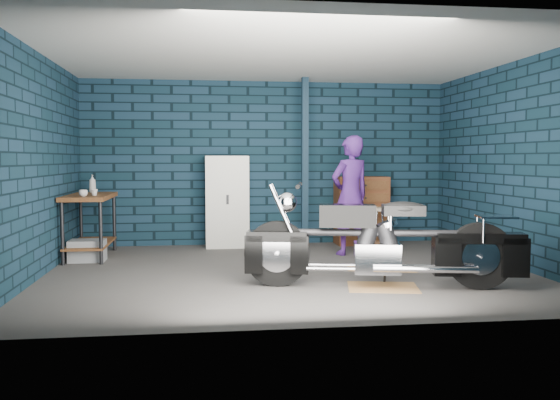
{
  "coord_description": "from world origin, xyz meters",
  "views": [
    {
      "loc": [
        -1.07,
        -7.32,
        1.43
      ],
      "look_at": [
        -0.07,
        0.3,
        0.89
      ],
      "focal_mm": 38.0,
      "sensor_mm": 36.0,
      "label": 1
    }
  ],
  "objects_px": {
    "person": "(350,195)",
    "shop_stool": "(384,229)",
    "locker": "(227,202)",
    "storage_bin": "(87,251)",
    "motorcycle": "(383,236)",
    "workbench": "(90,226)",
    "tool_chest": "(362,211)"
  },
  "relations": [
    {
      "from": "storage_bin",
      "to": "shop_stool",
      "type": "xyz_separation_m",
      "value": [
        4.39,
        0.44,
        0.18
      ]
    },
    {
      "from": "locker",
      "to": "shop_stool",
      "type": "distance_m",
      "value": 2.53
    },
    {
      "from": "motorcycle",
      "to": "storage_bin",
      "type": "height_order",
      "value": "motorcycle"
    },
    {
      "from": "person",
      "to": "shop_stool",
      "type": "xyz_separation_m",
      "value": [
        0.62,
        0.33,
        -0.55
      ]
    },
    {
      "from": "motorcycle",
      "to": "tool_chest",
      "type": "distance_m",
      "value": 3.35
    },
    {
      "from": "locker",
      "to": "tool_chest",
      "type": "bearing_deg",
      "value": 0.0
    },
    {
      "from": "workbench",
      "to": "tool_chest",
      "type": "bearing_deg",
      "value": 10.22
    },
    {
      "from": "motorcycle",
      "to": "tool_chest",
      "type": "height_order",
      "value": "motorcycle"
    },
    {
      "from": "person",
      "to": "storage_bin",
      "type": "xyz_separation_m",
      "value": [
        -3.77,
        -0.11,
        -0.73
      ]
    },
    {
      "from": "storage_bin",
      "to": "tool_chest",
      "type": "distance_m",
      "value": 4.38
    },
    {
      "from": "tool_chest",
      "to": "shop_stool",
      "type": "bearing_deg",
      "value": -75.96
    },
    {
      "from": "storage_bin",
      "to": "tool_chest",
      "type": "xyz_separation_m",
      "value": [
        4.22,
        1.12,
        0.41
      ]
    },
    {
      "from": "person",
      "to": "storage_bin",
      "type": "relative_size",
      "value": 3.67
    },
    {
      "from": "motorcycle",
      "to": "storage_bin",
      "type": "xyz_separation_m",
      "value": [
        -3.57,
        2.17,
        -0.43
      ]
    },
    {
      "from": "motorcycle",
      "to": "workbench",
      "type": "bearing_deg",
      "value": 156.68
    },
    {
      "from": "motorcycle",
      "to": "locker",
      "type": "relative_size",
      "value": 1.78
    },
    {
      "from": "person",
      "to": "shop_stool",
      "type": "bearing_deg",
      "value": -173.75
    },
    {
      "from": "storage_bin",
      "to": "locker",
      "type": "relative_size",
      "value": 0.33
    },
    {
      "from": "storage_bin",
      "to": "tool_chest",
      "type": "relative_size",
      "value": 0.43
    },
    {
      "from": "tool_chest",
      "to": "motorcycle",
      "type": "bearing_deg",
      "value": -101.23
    },
    {
      "from": "shop_stool",
      "to": "locker",
      "type": "bearing_deg",
      "value": 164.27
    },
    {
      "from": "workbench",
      "to": "motorcycle",
      "type": "distance_m",
      "value": 4.38
    },
    {
      "from": "workbench",
      "to": "tool_chest",
      "type": "distance_m",
      "value": 4.31
    },
    {
      "from": "motorcycle",
      "to": "shop_stool",
      "type": "distance_m",
      "value": 2.74
    },
    {
      "from": "workbench",
      "to": "person",
      "type": "xyz_separation_m",
      "value": [
        3.79,
        -0.24,
        0.43
      ]
    },
    {
      "from": "motorcycle",
      "to": "person",
      "type": "height_order",
      "value": "person"
    },
    {
      "from": "tool_chest",
      "to": "shop_stool",
      "type": "xyz_separation_m",
      "value": [
        0.17,
        -0.68,
        -0.23
      ]
    },
    {
      "from": "workbench",
      "to": "person",
      "type": "distance_m",
      "value": 3.82
    },
    {
      "from": "storage_bin",
      "to": "shop_stool",
      "type": "distance_m",
      "value": 4.41
    },
    {
      "from": "motorcycle",
      "to": "shop_stool",
      "type": "relative_size",
      "value": 3.94
    },
    {
      "from": "workbench",
      "to": "storage_bin",
      "type": "relative_size",
      "value": 2.91
    },
    {
      "from": "locker",
      "to": "shop_stool",
      "type": "xyz_separation_m",
      "value": [
        2.4,
        -0.68,
        -0.4
      ]
    }
  ]
}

